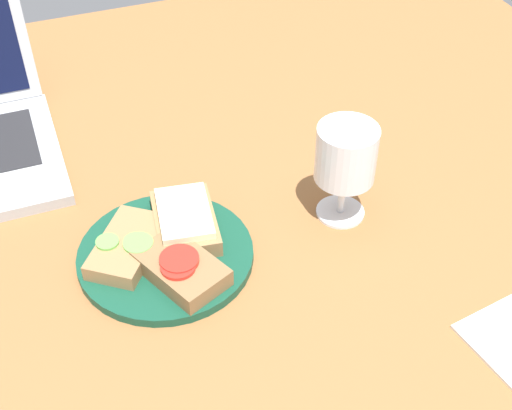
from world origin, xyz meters
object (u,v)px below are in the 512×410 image
object	(u,v)px
sandwich_with_tomato	(181,268)
sandwich_with_cheese	(185,220)
plate	(166,255)
sandwich_with_cucumber	(127,246)
wine_glass	(346,159)

from	to	relation	value
sandwich_with_tomato	sandwich_with_cheese	distance (cm)	7.70
plate	sandwich_with_cheese	size ratio (longest dim) A/B	1.75
sandwich_with_cucumber	wine_glass	xyz separation A→B (cm)	(27.24, -1.59, 6.58)
wine_glass	sandwich_with_cheese	bearing A→B (deg)	171.45
sandwich_with_cucumber	wine_glass	world-z (taller)	wine_glass
sandwich_with_tomato	wine_glass	xyz separation A→B (cm)	(22.36, 4.26, 6.37)
plate	sandwich_with_tomato	size ratio (longest dim) A/B	1.71
plate	sandwich_with_cheese	bearing A→B (deg)	40.01
sandwich_with_cucumber	wine_glass	bearing A→B (deg)	-3.35
sandwich_with_cheese	plate	bearing A→B (deg)	-139.99
plate	wine_glass	xyz separation A→B (cm)	(23.10, -0.12, 8.25)
sandwich_with_cucumber	sandwich_with_cheese	xyz separation A→B (cm)	(7.53, 1.37, 0.41)
sandwich_with_tomato	wine_glass	bearing A→B (deg)	10.80
wine_glass	sandwich_with_cucumber	bearing A→B (deg)	176.65
sandwich_with_tomato	plate	bearing A→B (deg)	99.55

